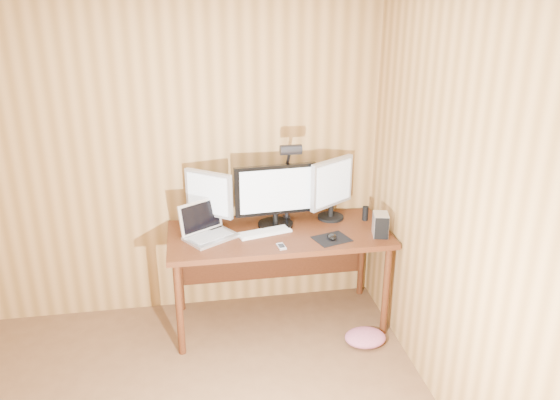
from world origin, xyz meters
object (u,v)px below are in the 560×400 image
object	(u,v)px
monitor_right	(332,187)
hard_drive	(381,225)
keyboard	(265,232)
speaker	(365,213)
monitor_left	(209,198)
monitor_center	(275,195)
desk	(277,243)
phone	(281,246)
desk_lamp	(289,171)
mouse	(332,236)
laptop	(206,228)

from	to	relation	value
monitor_right	hard_drive	size ratio (longest dim) A/B	2.81
keyboard	speaker	size ratio (longest dim) A/B	3.68
monitor_right	monitor_left	bearing A→B (deg)	147.87
monitor_center	monitor_right	distance (m)	0.45
desk	hard_drive	size ratio (longest dim) A/B	9.51
phone	keyboard	bearing A→B (deg)	101.09
monitor_right	speaker	world-z (taller)	monitor_right
monitor_left	speaker	distance (m)	1.19
monitor_right	keyboard	world-z (taller)	monitor_right
desk_lamp	keyboard	bearing A→B (deg)	-157.74
desk_lamp	speaker	bearing A→B (deg)	-17.31
keyboard	mouse	world-z (taller)	mouse
monitor_center	hard_drive	bearing A→B (deg)	-26.94
monitor_center	speaker	size ratio (longest dim) A/B	5.51
monitor_center	speaker	distance (m)	0.72
mouse	hard_drive	bearing A→B (deg)	-16.42
desk	hard_drive	world-z (taller)	hard_drive
monitor_center	hard_drive	world-z (taller)	monitor_center
monitor_left	laptop	distance (m)	0.23
desk	speaker	bearing A→B (deg)	3.30
mouse	speaker	size ratio (longest dim) A/B	0.96
mouse	desk_lamp	world-z (taller)	desk_lamp
desk	monitor_center	distance (m)	0.37
monitor_right	keyboard	bearing A→B (deg)	166.07
monitor_center	monitor_right	xyz separation A→B (m)	(0.44, 0.07, 0.01)
desk_lamp	laptop	bearing A→B (deg)	177.67
monitor_left	mouse	distance (m)	0.93
laptop	keyboard	bearing A→B (deg)	-35.70
desk	desk_lamp	distance (m)	0.55
monitor_center	phone	bearing A→B (deg)	-97.44
hard_drive	desk_lamp	bearing A→B (deg)	164.89
speaker	desk_lamp	xyz separation A→B (m)	(-0.59, 0.03, 0.36)
monitor_left	desk_lamp	distance (m)	0.62
laptop	mouse	distance (m)	0.89
keyboard	phone	world-z (taller)	keyboard
speaker	desk_lamp	distance (m)	0.69
monitor_left	monitor_right	distance (m)	0.93
phone	speaker	world-z (taller)	speaker
monitor_center	monitor_left	distance (m)	0.49
keyboard	desk_lamp	size ratio (longest dim) A/B	0.60
desk	keyboard	distance (m)	0.19
monitor_left	speaker	bearing A→B (deg)	34.15
monitor_left	keyboard	distance (m)	0.48
monitor_right	laptop	distance (m)	0.99
keyboard	hard_drive	bearing A→B (deg)	-26.30
desk_lamp	desk	bearing A→B (deg)	-157.31
phone	desk_lamp	xyz separation A→B (m)	(0.12, 0.40, 0.41)
keyboard	phone	bearing A→B (deg)	-86.21
desk	monitor_right	size ratio (longest dim) A/B	3.38
mouse	monitor_center	bearing A→B (deg)	121.70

